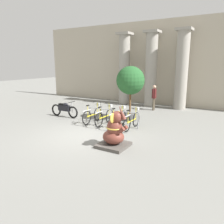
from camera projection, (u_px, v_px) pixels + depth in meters
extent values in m
plane|color=slate|center=(86.00, 135.00, 9.33)|extent=(60.00, 60.00, 0.00)
cube|color=#B2A893|center=(156.00, 63.00, 15.92)|extent=(20.00, 0.20, 6.00)
cylinder|color=gray|center=(124.00, 70.00, 16.22)|extent=(0.80, 0.80, 5.00)
cube|color=gray|center=(125.00, 34.00, 15.65)|extent=(1.00, 1.00, 0.16)
cylinder|color=gray|center=(151.00, 71.00, 15.19)|extent=(0.80, 0.80, 5.00)
cube|color=gray|center=(152.00, 32.00, 14.62)|extent=(1.00, 1.00, 0.16)
cylinder|color=gray|center=(182.00, 71.00, 14.16)|extent=(0.80, 0.80, 5.00)
cube|color=gray|center=(184.00, 29.00, 13.59)|extent=(1.00, 1.00, 0.16)
cylinder|color=gray|center=(90.00, 114.00, 11.48)|extent=(0.05, 0.05, 0.75)
cylinder|color=gray|center=(138.00, 121.00, 10.13)|extent=(0.05, 0.05, 0.75)
cylinder|color=gray|center=(113.00, 110.00, 10.72)|extent=(2.85, 0.04, 0.04)
torus|color=black|center=(98.00, 114.00, 11.67)|extent=(0.05, 0.71, 0.71)
torus|color=black|center=(87.00, 118.00, 10.84)|extent=(0.05, 0.71, 0.71)
cube|color=yellow|center=(92.00, 115.00, 11.24)|extent=(0.04, 0.88, 0.04)
cube|color=#BCBCBC|center=(87.00, 110.00, 10.76)|extent=(0.06, 0.60, 0.03)
cylinder|color=yellow|center=(88.00, 112.00, 10.86)|extent=(0.03, 0.03, 0.58)
cube|color=black|center=(88.00, 106.00, 10.79)|extent=(0.08, 0.18, 0.04)
cylinder|color=yellow|center=(97.00, 108.00, 11.56)|extent=(0.03, 0.03, 0.66)
cylinder|color=black|center=(97.00, 102.00, 11.49)|extent=(0.48, 0.03, 0.03)
cube|color=#BCBCBC|center=(98.00, 104.00, 11.60)|extent=(0.20, 0.16, 0.14)
torus|color=black|center=(109.00, 116.00, 11.27)|extent=(0.05, 0.71, 0.71)
torus|color=black|center=(99.00, 120.00, 10.44)|extent=(0.05, 0.71, 0.71)
cube|color=yellow|center=(104.00, 117.00, 10.85)|extent=(0.04, 0.88, 0.04)
cube|color=#BCBCBC|center=(99.00, 112.00, 10.36)|extent=(0.06, 0.60, 0.03)
cylinder|color=yellow|center=(100.00, 114.00, 10.46)|extent=(0.03, 0.03, 0.58)
cube|color=black|center=(100.00, 107.00, 10.39)|extent=(0.08, 0.18, 0.04)
cylinder|color=yellow|center=(109.00, 110.00, 11.16)|extent=(0.03, 0.03, 0.66)
cylinder|color=black|center=(109.00, 103.00, 11.09)|extent=(0.48, 0.03, 0.03)
cube|color=#BCBCBC|center=(110.00, 106.00, 11.21)|extent=(0.20, 0.16, 0.14)
torus|color=black|center=(122.00, 117.00, 10.90)|extent=(0.05, 0.71, 0.71)
torus|color=black|center=(112.00, 122.00, 10.08)|extent=(0.05, 0.71, 0.71)
cube|color=yellow|center=(118.00, 119.00, 10.48)|extent=(0.04, 0.88, 0.04)
cube|color=#BCBCBC|center=(112.00, 114.00, 9.99)|extent=(0.06, 0.60, 0.03)
cylinder|color=yellow|center=(114.00, 115.00, 10.10)|extent=(0.03, 0.03, 0.58)
cube|color=black|center=(114.00, 109.00, 10.03)|extent=(0.08, 0.18, 0.04)
cylinder|color=yellow|center=(122.00, 111.00, 10.80)|extent=(0.03, 0.03, 0.66)
cylinder|color=black|center=(122.00, 105.00, 10.72)|extent=(0.48, 0.03, 0.03)
cube|color=#BCBCBC|center=(123.00, 107.00, 10.84)|extent=(0.20, 0.16, 0.14)
torus|color=black|center=(136.00, 119.00, 10.53)|extent=(0.05, 0.71, 0.71)
torus|color=black|center=(127.00, 124.00, 9.70)|extent=(0.05, 0.71, 0.71)
cube|color=yellow|center=(132.00, 121.00, 10.11)|extent=(0.04, 0.88, 0.04)
cube|color=#BCBCBC|center=(127.00, 116.00, 9.62)|extent=(0.06, 0.60, 0.03)
cylinder|color=yellow|center=(128.00, 117.00, 9.72)|extent=(0.03, 0.03, 0.58)
cube|color=black|center=(128.00, 111.00, 9.65)|extent=(0.08, 0.18, 0.04)
cylinder|color=yellow|center=(136.00, 113.00, 10.42)|extent=(0.03, 0.03, 0.66)
cylinder|color=black|center=(136.00, 106.00, 10.35)|extent=(0.48, 0.03, 0.03)
cube|color=#BCBCBC|center=(137.00, 109.00, 10.47)|extent=(0.20, 0.16, 0.14)
cube|color=#4C4742|center=(113.00, 145.00, 8.04)|extent=(1.05, 1.05, 0.12)
ellipsoid|color=brown|center=(113.00, 137.00, 7.97)|extent=(0.81, 0.72, 0.52)
ellipsoid|color=brown|center=(115.00, 128.00, 7.87)|extent=(0.57, 0.52, 0.67)
sphere|color=brown|center=(117.00, 117.00, 7.73)|extent=(0.43, 0.43, 0.43)
ellipsoid|color=gold|center=(118.00, 116.00, 7.94)|extent=(0.08, 0.31, 0.36)
ellipsoid|color=gold|center=(112.00, 118.00, 7.58)|extent=(0.08, 0.31, 0.36)
cone|color=brown|center=(122.00, 113.00, 7.60)|extent=(0.37, 0.15, 0.54)
cylinder|color=brown|center=(122.00, 130.00, 7.86)|extent=(0.43, 0.14, 0.38)
cylinder|color=brown|center=(119.00, 131.00, 7.66)|extent=(0.43, 0.14, 0.38)
torus|color=gold|center=(115.00, 128.00, 7.87)|extent=(0.60, 0.60, 0.05)
torus|color=black|center=(73.00, 112.00, 12.14)|extent=(0.68, 0.09, 0.68)
torus|color=black|center=(56.00, 110.00, 12.76)|extent=(0.68, 0.09, 0.68)
cube|color=black|center=(64.00, 108.00, 12.41)|extent=(0.75, 0.22, 0.32)
ellipsoid|color=black|center=(65.00, 105.00, 12.32)|extent=(0.40, 0.20, 0.20)
cube|color=black|center=(62.00, 104.00, 12.46)|extent=(0.36, 0.18, 0.08)
cylinder|color=#99999E|center=(72.00, 107.00, 12.11)|extent=(0.04, 0.04, 0.56)
cylinder|color=black|center=(72.00, 102.00, 12.04)|extent=(0.03, 0.55, 0.03)
cylinder|color=brown|center=(154.00, 104.00, 14.28)|extent=(0.11, 0.11, 0.80)
cylinder|color=brown|center=(153.00, 104.00, 14.13)|extent=(0.11, 0.11, 0.80)
cube|color=#4C1919|center=(154.00, 93.00, 14.05)|extent=(0.20, 0.32, 0.60)
sphere|color=tan|center=(154.00, 87.00, 13.96)|extent=(0.22, 0.22, 0.22)
cylinder|color=#4C1919|center=(155.00, 93.00, 14.21)|extent=(0.07, 0.07, 0.54)
cylinder|color=#4C1919|center=(153.00, 93.00, 13.88)|extent=(0.07, 0.07, 0.54)
cylinder|color=#4C4C4C|center=(130.00, 117.00, 11.73)|extent=(0.73, 0.73, 0.36)
cylinder|color=brown|center=(130.00, 103.00, 11.56)|extent=(0.10, 0.10, 1.19)
sphere|color=#235628|center=(130.00, 80.00, 11.30)|extent=(1.48, 1.48, 1.48)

